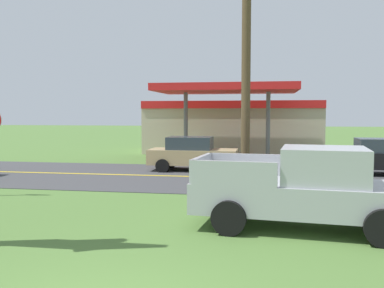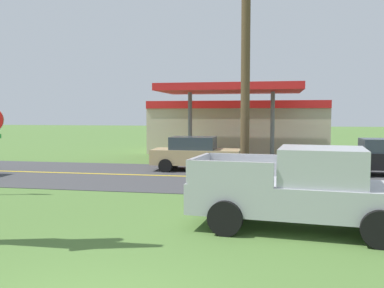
{
  "view_description": "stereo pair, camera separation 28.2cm",
  "coord_description": "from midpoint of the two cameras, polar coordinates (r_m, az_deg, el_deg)",
  "views": [
    {
      "loc": [
        2.2,
        -5.03,
        2.74
      ],
      "look_at": [
        0.0,
        8.0,
        1.8
      ],
      "focal_mm": 39.7,
      "sensor_mm": 36.0,
      "label": 1
    },
    {
      "loc": [
        2.48,
        -4.98,
        2.74
      ],
      "look_at": [
        0.0,
        8.0,
        1.8
      ],
      "focal_mm": 39.7,
      "sensor_mm": 36.0,
      "label": 2
    }
  ],
  "objects": [
    {
      "name": "road_centre_line",
      "position": [
        18.36,
        2.17,
        -4.44
      ],
      "size": [
        126.0,
        0.2,
        0.01
      ],
      "primitive_type": "cube",
      "color": "gold",
      "rests_on": "road_asphalt"
    },
    {
      "name": "car_tan_far_lane",
      "position": [
        20.4,
        -0.35,
        -1.3
      ],
      "size": [
        4.2,
        2.0,
        1.64
      ],
      "color": "tan",
      "rests_on": "ground"
    },
    {
      "name": "car_black_near_lane",
      "position": [
        20.76,
        24.04,
        -1.56
      ],
      "size": [
        4.2,
        2.0,
        1.64
      ],
      "color": "black",
      "rests_on": "ground"
    },
    {
      "name": "utility_pole",
      "position": [
        12.64,
        6.66,
        15.69
      ],
      "size": [
        1.77,
        0.26,
        10.0
      ],
      "color": "brown",
      "rests_on": "ground"
    },
    {
      "name": "gas_station",
      "position": [
        30.41,
        5.28,
        2.56
      ],
      "size": [
        12.0,
        11.5,
        4.4
      ],
      "color": "beige",
      "rests_on": "ground"
    },
    {
      "name": "road_asphalt",
      "position": [
        18.36,
        2.17,
        -4.48
      ],
      "size": [
        140.0,
        8.0,
        0.02
      ],
      "primitive_type": "cube",
      "color": "#3D3D3F",
      "rests_on": "ground"
    },
    {
      "name": "pickup_silver_parked_on_lawn",
      "position": [
        10.41,
        14.38,
        -5.9
      ],
      "size": [
        5.37,
        2.64,
        1.96
      ],
      "color": "#A8AAAF",
      "rests_on": "ground"
    }
  ]
}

